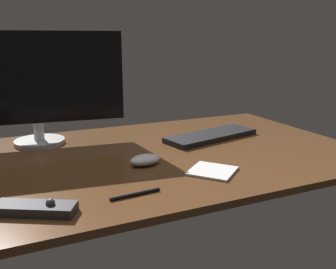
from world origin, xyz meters
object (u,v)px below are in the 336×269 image
(media_remote, at_px, (36,208))
(notepad, at_px, (212,171))
(monitor, at_px, (35,86))
(computer_mouse, at_px, (145,160))
(pen, at_px, (135,194))
(keyboard, at_px, (211,136))

(media_remote, distance_m, notepad, 0.49)
(monitor, height_order, notepad, monitor)
(computer_mouse, bearing_deg, pen, -124.86)
(pen, bearing_deg, media_remote, 175.08)
(media_remote, bearing_deg, keyboard, 58.28)
(keyboard, relative_size, media_remote, 2.06)
(monitor, height_order, keyboard, monitor)
(media_remote, bearing_deg, computer_mouse, 59.76)
(notepad, bearing_deg, keyboard, 59.33)
(keyboard, relative_size, notepad, 3.09)
(monitor, distance_m, media_remote, 0.61)
(keyboard, height_order, pen, keyboard)
(monitor, height_order, computer_mouse, monitor)
(monitor, relative_size, computer_mouse, 6.35)
(notepad, relative_size, pen, 0.93)
(monitor, relative_size, notepad, 5.04)
(monitor, xyz_separation_m, computer_mouse, (0.26, -0.37, -0.19))
(monitor, bearing_deg, media_remote, -89.85)
(pen, bearing_deg, computer_mouse, 58.72)
(monitor, xyz_separation_m, media_remote, (-0.07, -0.57, -0.20))
(monitor, xyz_separation_m, pen, (0.16, -0.58, -0.21))
(pen, bearing_deg, notepad, 10.01)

